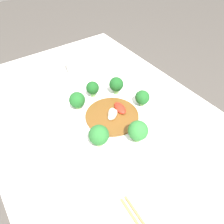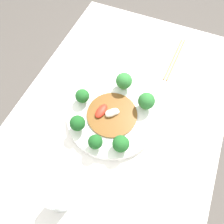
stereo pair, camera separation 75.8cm
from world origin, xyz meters
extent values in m
plane|color=#4C4742|center=(0.00, 0.00, 0.00)|extent=(8.00, 8.00, 0.00)
cube|color=silver|center=(0.00, 0.00, 0.37)|extent=(1.13, 0.71, 0.75)
cylinder|color=white|center=(-0.01, -0.01, 0.76)|extent=(0.31, 0.31, 0.02)
cylinder|color=#89B76B|center=(-0.08, 0.08, 0.78)|extent=(0.02, 0.02, 0.02)
sphere|color=#286B2D|center=(-0.08, 0.08, 0.81)|extent=(0.06, 0.06, 0.06)
cylinder|color=#7AAD5B|center=(-0.02, -0.13, 0.78)|extent=(0.02, 0.02, 0.01)
sphere|color=#1E5B23|center=(-0.02, -0.13, 0.81)|extent=(0.05, 0.05, 0.05)
cylinder|color=#7AAD5B|center=(0.12, -0.02, 0.78)|extent=(0.02, 0.02, 0.02)
sphere|color=#19511E|center=(0.12, -0.02, 0.81)|extent=(0.05, 0.05, 0.05)
cylinder|color=#70A356|center=(0.08, -0.10, 0.78)|extent=(0.02, 0.02, 0.02)
sphere|color=#19511E|center=(0.08, -0.10, 0.81)|extent=(0.05, 0.05, 0.05)
cylinder|color=#89B76B|center=(0.09, 0.06, 0.78)|extent=(0.02, 0.02, 0.01)
sphere|color=#1E5B23|center=(0.09, 0.06, 0.81)|extent=(0.05, 0.05, 0.05)
cylinder|color=#70A356|center=(-0.13, -0.02, 0.78)|extent=(0.02, 0.02, 0.02)
sphere|color=#2D7533|center=(-0.13, -0.02, 0.81)|extent=(0.06, 0.06, 0.06)
cylinder|color=brown|center=(-0.01, -0.01, 0.78)|extent=(0.17, 0.17, 0.01)
ellipsoid|color=silver|center=(-0.01, -0.02, 0.78)|extent=(0.05, 0.06, 0.01)
ellipsoid|color=beige|center=(-0.01, -0.02, 0.79)|extent=(0.06, 0.05, 0.02)
ellipsoid|color=red|center=(0.00, -0.05, 0.79)|extent=(0.06, 0.04, 0.02)
cylinder|color=silver|center=(0.30, -0.04, 0.80)|extent=(0.06, 0.06, 0.10)
camera|label=1|loc=(-0.41, 0.27, 1.28)|focal=35.00mm
camera|label=2|loc=(0.31, 0.12, 1.43)|focal=35.00mm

